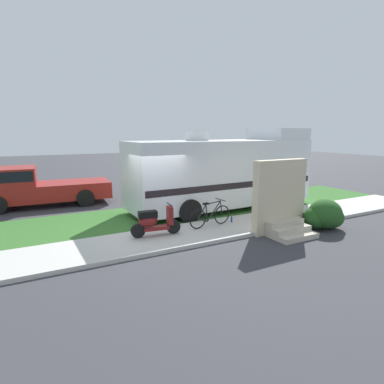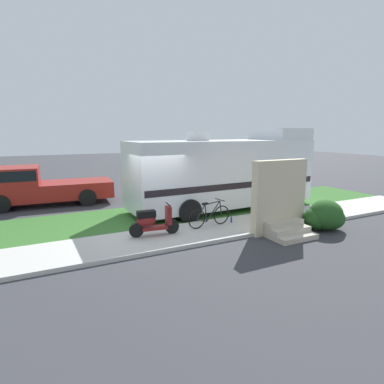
{
  "view_description": "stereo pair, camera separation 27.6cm",
  "coord_description": "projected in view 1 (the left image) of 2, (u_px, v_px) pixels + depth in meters",
  "views": [
    {
      "loc": [
        -3.65,
        -9.66,
        3.27
      ],
      "look_at": [
        1.65,
        0.3,
        1.1
      ],
      "focal_mm": 29.27,
      "sensor_mm": 36.0,
      "label": 1
    },
    {
      "loc": [
        -3.4,
        -9.79,
        3.27
      ],
      "look_at": [
        1.65,
        0.3,
        1.1
      ],
      "focal_mm": 29.27,
      "sensor_mm": 36.0,
      "label": 2
    }
  ],
  "objects": [
    {
      "name": "bottle_green",
      "position": [
        273.0,
        214.0,
        11.69
      ],
      "size": [
        0.08,
        0.08,
        0.29
      ],
      "color": "#19722D",
      "rests_on": "ground"
    },
    {
      "name": "bicycle",
      "position": [
        210.0,
        216.0,
        10.55
      ],
      "size": [
        1.68,
        0.52,
        0.88
      ],
      "color": "black",
      "rests_on": "ground"
    },
    {
      "name": "porch_steps",
      "position": [
        282.0,
        204.0,
        10.15
      ],
      "size": [
        2.0,
        1.26,
        2.4
      ],
      "color": "#BCB29E",
      "rests_on": "ground"
    },
    {
      "name": "pickup_truck_near",
      "position": [
        28.0,
        186.0,
        13.74
      ],
      "size": [
        5.76,
        2.39,
        1.78
      ],
      "color": "maroon",
      "rests_on": "ground"
    },
    {
      "name": "grass_strip",
      "position": [
        139.0,
        218.0,
        11.97
      ],
      "size": [
        24.0,
        3.4,
        0.08
      ],
      "color": "#336628",
      "rests_on": "ground"
    },
    {
      "name": "ground_plane",
      "position": [
        154.0,
        229.0,
        10.68
      ],
      "size": [
        80.0,
        80.0,
        0.0
      ],
      "primitive_type": "plane",
      "color": "#38383D"
    },
    {
      "name": "bush_by_porch",
      "position": [
        324.0,
        215.0,
        10.63
      ],
      "size": [
        1.43,
        1.07,
        1.01
      ],
      "color": "#23511E",
      "rests_on": "ground"
    },
    {
      "name": "motorhome_rv",
      "position": [
        224.0,
        172.0,
        13.21
      ],
      "size": [
        8.02,
        2.74,
        3.43
      ],
      "color": "silver",
      "rests_on": "ground"
    },
    {
      "name": "scooter",
      "position": [
        154.0,
        221.0,
        9.56
      ],
      "size": [
        1.56,
        0.52,
        0.97
      ],
      "color": "black",
      "rests_on": "ground"
    },
    {
      "name": "bottle_spare",
      "position": [
        232.0,
        220.0,
        11.09
      ],
      "size": [
        0.06,
        0.06,
        0.22
      ],
      "color": "navy",
      "rests_on": "ground"
    },
    {
      "name": "sidewalk",
      "position": [
        168.0,
        238.0,
        9.62
      ],
      "size": [
        24.0,
        2.0,
        0.12
      ],
      "color": "beige",
      "rests_on": "ground"
    }
  ]
}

